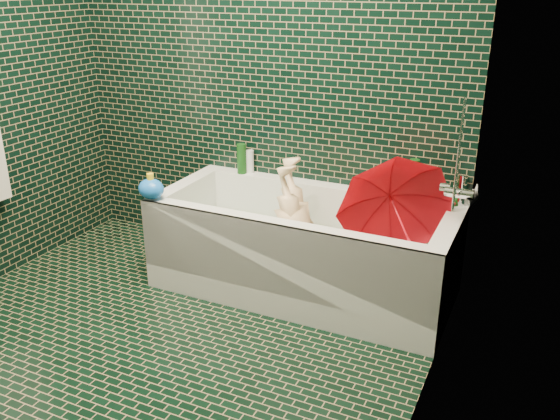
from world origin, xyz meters
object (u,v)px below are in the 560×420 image
at_px(bathtub, 303,257).
at_px(rubber_duck, 397,188).
at_px(bath_toy, 151,188).
at_px(umbrella, 400,219).
at_px(child, 302,241).

xyz_separation_m(bathtub, rubber_duck, (0.44, 0.35, 0.38)).
bearing_deg(bath_toy, bathtub, 5.55).
relative_size(umbrella, bath_toy, 3.32).
xyz_separation_m(child, rubber_duck, (0.45, 0.34, 0.28)).
relative_size(rubber_duck, bath_toy, 0.61).
relative_size(child, umbrella, 1.56).
bearing_deg(child, bathtub, 48.08).
bearing_deg(child, rubber_duck, 116.35).
bearing_deg(rubber_duck, child, -136.05).
distance_m(child, umbrella, 0.61).
bearing_deg(rubber_duck, bathtub, -135.13).
height_order(child, rubber_duck, rubber_duck).
bearing_deg(bathtub, bath_toy, -158.38).
relative_size(bathtub, umbrella, 2.82).
xyz_separation_m(bathtub, umbrella, (0.55, -0.02, 0.34)).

